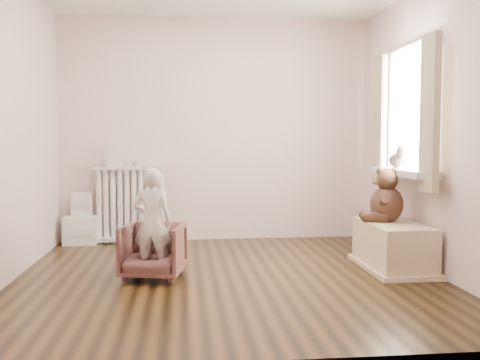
{
  "coord_description": "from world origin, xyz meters",
  "views": [
    {
      "loc": [
        -0.38,
        -4.51,
        1.15
      ],
      "look_at": [
        0.15,
        0.45,
        0.8
      ],
      "focal_mm": 40.0,
      "sensor_mm": 36.0,
      "label": 1
    }
  ],
  "objects": [
    {
      "name": "toy_bench",
      "position": [
        1.52,
        0.12,
        0.2
      ],
      "size": [
        0.47,
        0.9,
        0.42
      ],
      "primitive_type": "cube",
      "color": "beige",
      "rests_on": "floor"
    },
    {
      "name": "window",
      "position": [
        1.76,
        0.3,
        1.45
      ],
      "size": [
        0.03,
        0.9,
        1.1
      ],
      "primitive_type": "cube",
      "color": "white",
      "rests_on": "right_wall"
    },
    {
      "name": "tin_a",
      "position": [
        -0.91,
        1.68,
        0.91
      ],
      "size": [
        0.1,
        0.1,
        0.06
      ],
      "primitive_type": "cylinder",
      "color": "#A59E8C",
      "rests_on": "radiator"
    },
    {
      "name": "right_wall",
      "position": [
        1.8,
        0.0,
        1.3
      ],
      "size": [
        0.02,
        3.6,
        2.6
      ],
      "primitive_type": "cube",
      "color": "silver",
      "rests_on": "ground"
    },
    {
      "name": "armchair",
      "position": [
        -0.64,
        0.02,
        0.23
      ],
      "size": [
        0.58,
        0.59,
        0.46
      ],
      "primitive_type": "imported",
      "rotation": [
        0.0,
        0.0,
        -0.2
      ],
      "color": "brown",
      "rests_on": "floor"
    },
    {
      "name": "curtain_left",
      "position": [
        1.65,
        -0.27,
        1.39
      ],
      "size": [
        0.06,
        0.26,
        1.3
      ],
      "primitive_type": "cube",
      "color": "#BAAD8C",
      "rests_on": "right_wall"
    },
    {
      "name": "front_wall",
      "position": [
        0.0,
        -1.8,
        1.3
      ],
      "size": [
        3.6,
        0.02,
        2.6
      ],
      "primitive_type": "cube",
      "color": "silver",
      "rests_on": "ground"
    },
    {
      "name": "plush_cat",
      "position": [
        1.66,
        0.39,
        1.0
      ],
      "size": [
        0.25,
        0.31,
        0.22
      ],
      "primitive_type": null,
      "rotation": [
        0.0,
        0.0,
        -0.39
      ],
      "color": "#6F685C",
      "rests_on": "window_sill"
    },
    {
      "name": "floor",
      "position": [
        0.0,
        0.0,
        0.0
      ],
      "size": [
        3.6,
        3.6,
        0.01
      ],
      "primitive_type": "cube",
      "color": "black",
      "rests_on": "ground"
    },
    {
      "name": "window_sill",
      "position": [
        1.67,
        0.3,
        0.87
      ],
      "size": [
        0.22,
        1.1,
        0.06
      ],
      "primitive_type": "cube",
      "color": "silver",
      "rests_on": "right_wall"
    },
    {
      "name": "curtain_right",
      "position": [
        1.65,
        0.87,
        1.39
      ],
      "size": [
        0.06,
        0.26,
        1.3
      ],
      "primitive_type": "cube",
      "color": "#BAAD8C",
      "rests_on": "right_wall"
    },
    {
      "name": "radiator",
      "position": [
        -0.98,
        1.68,
        0.39
      ],
      "size": [
        0.83,
        0.16,
        0.88
      ],
      "primitive_type": "cube",
      "color": "silver",
      "rests_on": "floor"
    },
    {
      "name": "back_wall",
      "position": [
        0.0,
        1.8,
        1.3
      ],
      "size": [
        3.6,
        0.02,
        2.6
      ],
      "primitive_type": "cube",
      "color": "silver",
      "rests_on": "ground"
    },
    {
      "name": "child",
      "position": [
        -0.64,
        -0.03,
        0.48
      ],
      "size": [
        0.37,
        0.28,
        0.92
      ],
      "primitive_type": "imported",
      "rotation": [
        0.0,
        0.0,
        2.95
      ],
      "color": "beige",
      "rests_on": "armchair"
    },
    {
      "name": "toy_vanity",
      "position": [
        -1.54,
        1.65,
        0.28
      ],
      "size": [
        0.37,
        0.27,
        0.59
      ],
      "primitive_type": "cube",
      "color": "silver",
      "rests_on": "floor"
    },
    {
      "name": "left_wall",
      "position": [
        -1.8,
        0.0,
        1.3
      ],
      "size": [
        0.02,
        3.6,
        2.6
      ],
      "primitive_type": "cube",
      "color": "silver",
      "rests_on": "ground"
    },
    {
      "name": "teddy_bear",
      "position": [
        1.49,
        0.23,
        0.67
      ],
      "size": [
        0.46,
        0.39,
        0.49
      ],
      "primitive_type": null,
      "rotation": [
        0.0,
        0.0,
        -0.23
      ],
      "color": "#382117",
      "rests_on": "toy_bench"
    },
    {
      "name": "paper_doll",
      "position": [
        -1.16,
        1.68,
        1.02
      ],
      "size": [
        0.17,
        0.02,
        0.29
      ],
      "primitive_type": "cube",
      "color": "beige",
      "rests_on": "radiator"
    }
  ]
}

